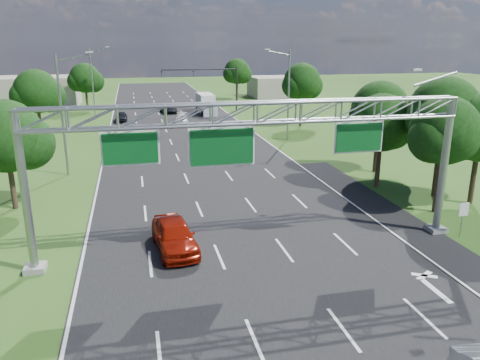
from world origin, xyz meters
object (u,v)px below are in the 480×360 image
object	(u,v)px
sign_gantry	(257,125)
regulatory_sign	(463,212)
traffic_signal	(215,78)
box_truck	(206,104)
red_coupe	(174,235)

from	to	relation	value
sign_gantry	regulatory_sign	distance (m)	13.25
traffic_signal	box_truck	xyz separation A→B (m)	(-1.91, -2.46, -3.75)
sign_gantry	regulatory_sign	bearing A→B (deg)	-4.83
regulatory_sign	box_truck	size ratio (longest dim) A/B	0.27
sign_gantry	traffic_signal	bearing A→B (deg)	82.32
traffic_signal	red_coupe	distance (m)	53.51
red_coupe	regulatory_sign	bearing A→B (deg)	-12.59
regulatory_sign	red_coupe	world-z (taller)	regulatory_sign
sign_gantry	red_coupe	world-z (taller)	sign_gantry
sign_gantry	regulatory_sign	world-z (taller)	sign_gantry
traffic_signal	red_coupe	size ratio (longest dim) A/B	2.42
red_coupe	box_truck	size ratio (longest dim) A/B	0.65
sign_gantry	box_truck	size ratio (longest dim) A/B	3.01
red_coupe	box_truck	distance (m)	50.54
sign_gantry	traffic_signal	xyz separation A→B (m)	(7.15, 53.00, -1.72)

